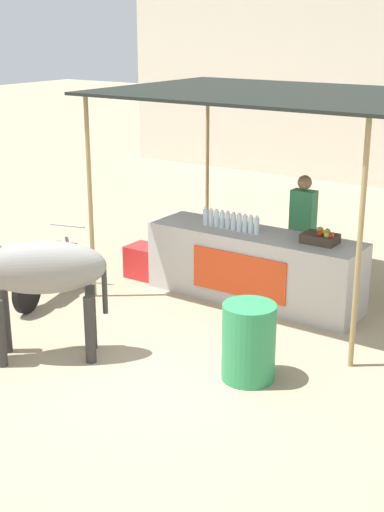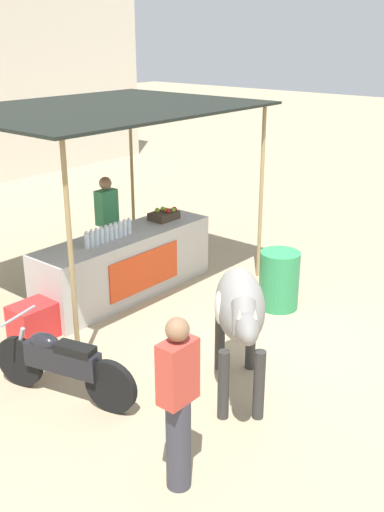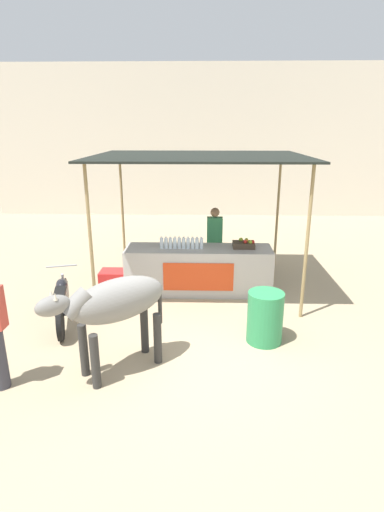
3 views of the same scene
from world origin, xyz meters
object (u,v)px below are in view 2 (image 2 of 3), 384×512
Objects in this scene: stall_counter at (126,264)px; vendor_behind_counter at (108,226)px; motorcycle_parked at (61,363)px; fruit_crate at (164,215)px; cooler_box at (35,321)px; passerby_on_street at (178,404)px; cow at (240,310)px; water_barrel at (279,280)px.

vendor_behind_counter reaches higher than stall_counter.
fruit_crate is at bearing 24.58° from motorcycle_parked.
motorcycle_parked is (-2.38, -1.47, -0.05)m from stall_counter.
cooler_box is 0.36× the size of passerby_on_street.
stall_counter is at bearing 69.00° from cow.
cow reaches higher than water_barrel.
motorcycle_parked is at bearing -148.42° from stall_counter.
cow is (-2.20, -0.86, 0.61)m from water_barrel.
motorcycle_parked is at bearing -114.95° from cooler_box.
cow is at bearing 16.53° from passerby_on_street.
fruit_crate is 0.52× the size of water_barrel.
water_barrel reaches higher than cooler_box.
water_barrel is at bearing -34.29° from cooler_box.
stall_counter is 6.82× the size of fruit_crate.
cooler_box is (-1.75, -0.10, -0.24)m from stall_counter.
vendor_behind_counter is at bearing 65.37° from stall_counter.
vendor_behind_counter is 3.93m from cow.
fruit_crate is 0.27× the size of vendor_behind_counter.
stall_counter reaches higher than cooler_box.
water_barrel is at bearing 21.45° from cow.
cow is at bearing -77.21° from cooler_box.
vendor_behind_counter is 0.94× the size of motorcycle_parked.
cooler_box is (-2.68, -0.15, -0.79)m from fruit_crate.
motorcycle_parked is 1.07× the size of passerby_on_street.
fruit_crate is 0.93m from vendor_behind_counter.
passerby_on_street is (-0.21, -1.87, 0.42)m from motorcycle_parked.
cooler_box is 3.40m from passerby_on_street.
water_barrel is 2.44m from cow.
cooler_box is (-2.09, -0.85, -0.61)m from vendor_behind_counter.
motorcycle_parked is (-3.32, -1.52, -0.61)m from fruit_crate.
cow is (-1.46, -3.65, 0.18)m from vendor_behind_counter.
cooler_box is 0.37× the size of cow.
passerby_on_street is at bearing -160.50° from water_barrel.
fruit_crate is 4.90m from passerby_on_street.
cooler_box is at bearing 75.32° from passerby_on_street.
cow is 1.56m from passerby_on_street.
stall_counter is at bearing 118.21° from water_barrel.
vendor_behind_counter reaches higher than water_barrel.
cow is at bearing -111.00° from stall_counter.
vendor_behind_counter is 5.04m from passerby_on_street.
vendor_behind_counter is 1.01× the size of cow.
vendor_behind_counter reaches higher than cooler_box.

